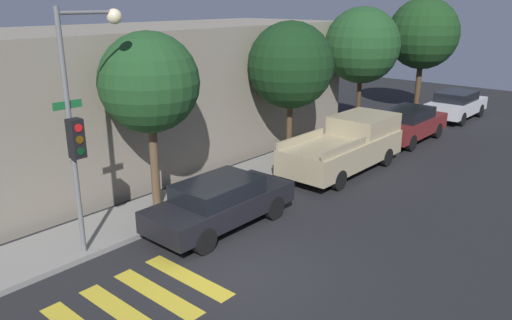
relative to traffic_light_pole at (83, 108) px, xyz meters
The scene contains 13 objects.
ground_plane 5.26m from the traffic_light_pole, 63.50° to the right, with size 60.00×60.00×0.00m, color black.
sidewalk 4.07m from the traffic_light_pole, 27.14° to the left, with size 26.00×2.07×0.14m, color gray.
building_row 5.67m from the traffic_light_pole, 72.39° to the left, with size 26.00×6.00×5.11m, color gray.
crosswalk 4.61m from the traffic_light_pole, 112.43° to the right, with size 3.96×2.60×0.00m.
traffic_light_pole is the anchor object (origin of this frame).
sedan_near_corner 4.42m from the traffic_light_pole, 22.55° to the right, with size 4.42×1.75×1.39m.
pickup_truck 10.11m from the traffic_light_pole, ahead, with size 5.40×2.08×1.87m.
sedan_middle 15.16m from the traffic_light_pole, ahead, with size 4.44×1.79×1.51m.
sedan_far_end 20.83m from the traffic_light_pole, ahead, with size 4.31×1.85×1.47m.
tree_near_corner 2.81m from the traffic_light_pole, 20.49° to the left, with size 2.82×2.82×5.26m.
tree_midblock 9.14m from the traffic_light_pole, ahead, with size 3.22×3.22×5.33m.
tree_far_end 14.34m from the traffic_light_pole, ahead, with size 3.35×3.35×5.78m.
tree_behind_truck 20.80m from the traffic_light_pole, ahead, with size 3.76×3.76×6.19m.
Camera 1 is at (-7.50, -6.94, 6.02)m, focal length 35.00 mm.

